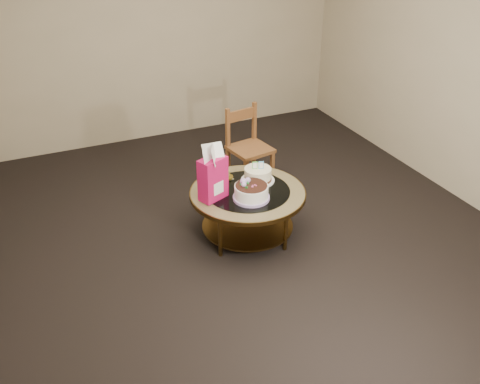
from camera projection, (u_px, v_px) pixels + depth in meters
name	position (u px, v px, depth m)	size (l,w,h in m)	color
ground	(247.00, 234.00, 4.88)	(5.00, 5.00, 0.00)	black
room_walls	(249.00, 68.00, 4.12)	(4.52, 5.02, 2.61)	tan
coffee_table	(248.00, 198.00, 4.70)	(1.02, 1.02, 0.46)	brown
decorated_cake	(251.00, 193.00, 4.50)	(0.31, 0.31, 0.18)	#B898D8
cream_cake	(258.00, 175.00, 4.78)	(0.30, 0.30, 0.19)	white
gift_bag	(213.00, 173.00, 4.43)	(0.27, 0.24, 0.48)	#CE135A
pillar_candle	(226.00, 176.00, 4.83)	(0.12, 0.12, 0.09)	#EAD060
dining_chair	(248.00, 147.00, 5.51)	(0.45, 0.45, 0.84)	brown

